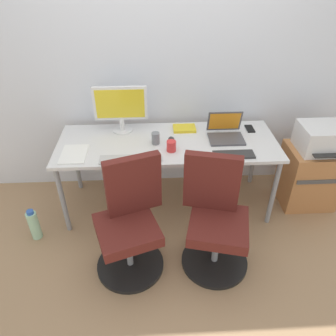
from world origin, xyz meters
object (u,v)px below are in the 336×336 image
(open_laptop, at_px, (225,132))
(coffee_mug, at_px, (171,146))
(office_chair_left, at_px, (130,223))
(printer, at_px, (320,138))
(side_cabinet, at_px, (309,176))
(desktop_monitor, at_px, (120,106))
(water_bottle_on_floor, at_px, (34,225))
(office_chair_right, at_px, (215,220))

(open_laptop, relative_size, coffee_mug, 3.37)
(office_chair_left, distance_m, printer, 1.86)
(side_cabinet, height_order, desktop_monitor, desktop_monitor)
(office_chair_left, height_order, open_laptop, open_laptop)
(printer, bearing_deg, side_cabinet, 90.00)
(water_bottle_on_floor, bearing_deg, office_chair_left, -19.36)
(office_chair_left, bearing_deg, coffee_mug, 57.49)
(water_bottle_on_floor, relative_size, desktop_monitor, 0.65)
(office_chair_right, distance_m, coffee_mug, 0.71)
(office_chair_left, bearing_deg, desktop_monitor, 95.47)
(printer, distance_m, desktop_monitor, 1.83)
(office_chair_left, bearing_deg, printer, 21.68)
(side_cabinet, distance_m, desktop_monitor, 1.93)
(printer, distance_m, water_bottle_on_floor, 2.67)
(office_chair_left, relative_size, printer, 2.35)
(office_chair_left, xyz_separation_m, printer, (1.71, 0.68, 0.30))
(coffee_mug, bearing_deg, office_chair_right, -60.49)
(desktop_monitor, bearing_deg, printer, -7.74)
(side_cabinet, height_order, coffee_mug, coffee_mug)
(open_laptop, bearing_deg, desktop_monitor, 169.85)
(desktop_monitor, relative_size, coffee_mug, 5.22)
(printer, relative_size, open_laptop, 1.29)
(office_chair_right, bearing_deg, water_bottle_on_floor, 168.72)
(side_cabinet, bearing_deg, coffee_mug, -174.35)
(office_chair_right, relative_size, desktop_monitor, 1.96)
(side_cabinet, relative_size, water_bottle_on_floor, 1.96)
(office_chair_right, relative_size, printer, 2.35)
(desktop_monitor, xyz_separation_m, coffee_mug, (0.44, -0.38, -0.20))
(office_chair_right, height_order, printer, office_chair_right)
(printer, height_order, water_bottle_on_floor, printer)
(side_cabinet, height_order, water_bottle_on_floor, side_cabinet)
(water_bottle_on_floor, relative_size, open_laptop, 1.00)
(printer, height_order, open_laptop, open_laptop)
(open_laptop, bearing_deg, office_chair_left, -138.42)
(side_cabinet, distance_m, open_laptop, 0.98)
(office_chair_right, xyz_separation_m, desktop_monitor, (-0.74, 0.92, 0.55))
(office_chair_right, bearing_deg, desktop_monitor, 128.90)
(side_cabinet, relative_size, printer, 1.52)
(coffee_mug, bearing_deg, open_laptop, 22.62)
(desktop_monitor, height_order, open_laptop, desktop_monitor)
(printer, bearing_deg, office_chair_right, -147.24)
(open_laptop, bearing_deg, side_cabinet, -5.00)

